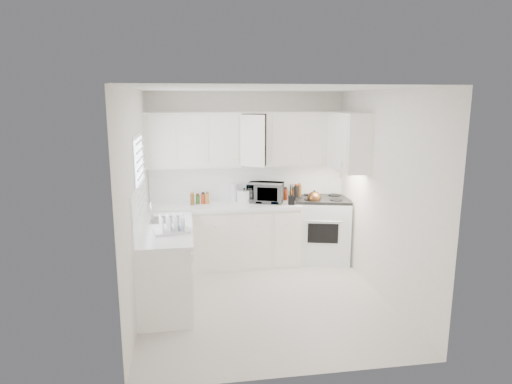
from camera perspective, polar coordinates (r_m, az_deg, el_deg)
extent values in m
plane|color=silver|center=(5.78, 1.10, -13.67)|extent=(3.20, 3.20, 0.00)
plane|color=white|center=(5.22, 1.21, 13.08)|extent=(3.20, 3.20, 0.00)
plane|color=white|center=(6.90, -1.15, 1.91)|extent=(3.00, 0.00, 3.00)
plane|color=white|center=(3.84, 5.31, -6.19)|extent=(3.00, 0.00, 3.00)
plane|color=white|center=(5.30, -15.03, -1.50)|extent=(0.00, 3.20, 3.20)
plane|color=white|center=(5.80, 15.92, -0.45)|extent=(0.00, 3.20, 3.20)
cube|color=white|center=(6.63, -4.12, -1.83)|extent=(2.24, 0.64, 0.05)
cube|color=white|center=(5.57, -11.43, -4.70)|extent=(0.64, 1.62, 0.05)
cube|color=white|center=(6.90, -1.13, 1.28)|extent=(2.98, 0.02, 0.55)
cube|color=white|center=(5.51, -14.67, -1.78)|extent=(0.02, 1.60, 0.55)
imported|color=gray|center=(6.76, 1.23, 0.22)|extent=(0.60, 0.45, 0.36)
cylinder|color=white|center=(6.84, -2.87, -0.03)|extent=(0.12, 0.12, 0.27)
cylinder|color=brown|center=(6.72, -8.13, -0.95)|extent=(0.06, 0.06, 0.13)
cylinder|color=#356421|center=(6.63, -7.47, -1.10)|extent=(0.06, 0.06, 0.13)
cylinder|color=red|center=(6.72, -6.85, -0.91)|extent=(0.06, 0.06, 0.13)
cylinder|color=#BF8A2D|center=(6.64, -6.18, -1.06)|extent=(0.06, 0.06, 0.13)
cylinder|color=red|center=(6.91, 3.79, -0.25)|extent=(0.06, 0.06, 0.19)
cylinder|color=#BF8A2D|center=(6.87, 4.34, -0.33)|extent=(0.06, 0.06, 0.19)
cylinder|color=#552E18|center=(6.94, 4.67, -0.22)|extent=(0.06, 0.06, 0.19)
cylinder|color=black|center=(6.89, 5.23, -0.30)|extent=(0.06, 0.06, 0.19)
cylinder|color=brown|center=(6.96, 5.55, -0.19)|extent=(0.06, 0.06, 0.19)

